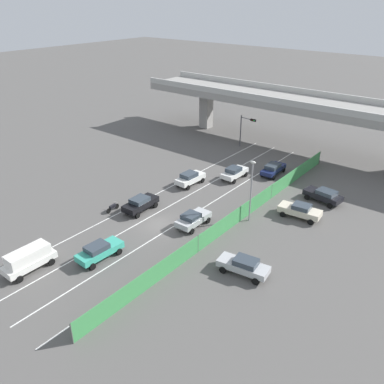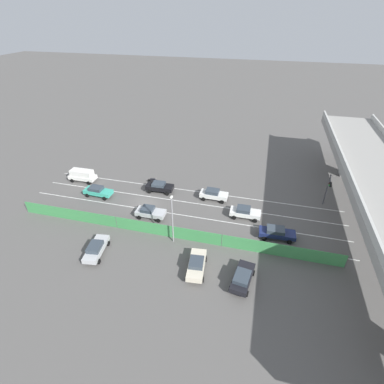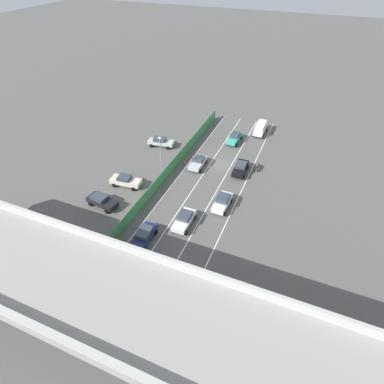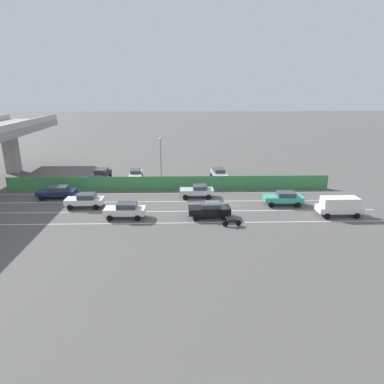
# 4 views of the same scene
# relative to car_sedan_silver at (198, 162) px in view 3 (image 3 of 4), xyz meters

# --- Properties ---
(ground_plane) EXTENTS (300.00, 300.00, 0.00)m
(ground_plane) POSITION_rel_car_sedan_silver_xyz_m (-3.24, -1.98, -0.88)
(ground_plane) COLOR #565451
(lane_line_left_edge) EXTENTS (0.14, 47.40, 0.01)m
(lane_line_left_edge) POSITION_rel_car_sedan_silver_xyz_m (-8.30, 3.71, -0.88)
(lane_line_left_edge) COLOR silver
(lane_line_left_edge) RESTS_ON ground
(lane_line_mid_left) EXTENTS (0.14, 47.40, 0.01)m
(lane_line_mid_left) POSITION_rel_car_sedan_silver_xyz_m (-4.93, 3.71, -0.88)
(lane_line_mid_left) COLOR silver
(lane_line_mid_left) RESTS_ON ground
(lane_line_mid_right) EXTENTS (0.14, 47.40, 0.01)m
(lane_line_mid_right) POSITION_rel_car_sedan_silver_xyz_m (-1.55, 3.71, -0.88)
(lane_line_mid_right) COLOR silver
(lane_line_mid_right) RESTS_ON ground
(lane_line_right_edge) EXTENTS (0.14, 47.40, 0.01)m
(lane_line_right_edge) POSITION_rel_car_sedan_silver_xyz_m (1.82, 3.71, -0.88)
(lane_line_right_edge) COLOR silver
(lane_line_right_edge) RESTS_ON ground
(elevated_overpass) EXTENTS (53.24, 8.87, 8.60)m
(elevated_overpass) POSITION_rel_car_sedan_silver_xyz_m (-3.24, 29.41, 6.02)
(elevated_overpass) COLOR gray
(elevated_overpass) RESTS_ON ground
(green_fence) EXTENTS (0.10, 43.50, 1.86)m
(green_fence) POSITION_rel_car_sedan_silver_xyz_m (3.42, 3.71, 0.05)
(green_fence) COLOR #3D8E4C
(green_fence) RESTS_ON ground
(car_sedan_silver) EXTENTS (2.08, 4.23, 1.58)m
(car_sedan_silver) POSITION_rel_car_sedan_silver_xyz_m (0.00, 0.00, 0.00)
(car_sedan_silver) COLOR #B7BABC
(car_sedan_silver) RESTS_ON ground
(car_sedan_white) EXTENTS (2.03, 4.33, 1.65)m
(car_sedan_white) POSITION_rel_car_sedan_silver_xyz_m (-3.34, 13.13, 0.03)
(car_sedan_white) COLOR white
(car_sedan_white) RESTS_ON ground
(car_taxi_teal) EXTENTS (2.06, 4.59, 1.61)m
(car_taxi_teal) POSITION_rel_car_sedan_silver_xyz_m (-3.13, -10.10, 0.02)
(car_taxi_teal) COLOR teal
(car_taxi_teal) RESTS_ON ground
(car_van_white) EXTENTS (2.02, 4.69, 2.10)m
(car_van_white) POSITION_rel_car_sedan_silver_xyz_m (-6.71, -15.09, 0.32)
(car_van_white) COLOR silver
(car_van_white) RESTS_ON ground
(car_sedan_navy) EXTENTS (2.14, 4.70, 1.56)m
(car_sedan_navy) POSITION_rel_car_sedan_silver_xyz_m (0.08, 17.59, 0.00)
(car_sedan_navy) COLOR navy
(car_sedan_navy) RESTS_ON ground
(car_sedan_black) EXTENTS (2.16, 4.51, 1.64)m
(car_sedan_black) POSITION_rel_car_sedan_silver_xyz_m (-6.82, -1.03, 0.04)
(car_sedan_black) COLOR black
(car_sedan_black) RESTS_ON ground
(car_hatchback_white) EXTENTS (2.03, 4.34, 1.70)m
(car_hatchback_white) POSITION_rel_car_sedan_silver_xyz_m (-6.78, 7.93, 0.06)
(car_hatchback_white) COLOR silver
(car_hatchback_white) RESTS_ON ground
(motorcycle) EXTENTS (0.60, 1.95, 0.93)m
(motorcycle) POSITION_rel_car_sedan_silver_xyz_m (-9.23, -3.12, -0.42)
(motorcycle) COLOR black
(motorcycle) RESTS_ON ground
(parked_wagon_silver) EXTENTS (4.77, 2.41, 1.59)m
(parked_wagon_silver) POSITION_rel_car_sedan_silver_xyz_m (8.62, -3.62, 0.01)
(parked_wagon_silver) COLOR #B2B5B7
(parked_wagon_silver) RESTS_ON ground
(parked_sedan_cream) EXTENTS (4.78, 2.39, 1.64)m
(parked_sedan_cream) POSITION_rel_car_sedan_silver_xyz_m (8.12, 8.83, 0.02)
(parked_sedan_cream) COLOR beige
(parked_sedan_cream) RESTS_ON ground
(parked_sedan_dark) EXTENTS (4.68, 2.55, 1.60)m
(parked_sedan_dark) POSITION_rel_car_sedan_silver_xyz_m (8.68, 14.09, 0.02)
(parked_sedan_dark) COLOR black
(parked_sedan_dark) RESTS_ON ground
(traffic_light) EXTENTS (2.95, 0.70, 5.14)m
(traffic_light) POSITION_rel_car_sedan_silver_xyz_m (-8.69, 24.34, 2.76)
(traffic_light) COLOR #47474C
(traffic_light) RESTS_ON ground
(street_lamp) EXTENTS (0.60, 0.36, 7.01)m
(street_lamp) POSITION_rel_car_sedan_silver_xyz_m (4.09, 4.76, 3.38)
(street_lamp) COLOR gray
(street_lamp) RESTS_ON ground
(traffic_cone) EXTENTS (0.47, 0.47, 0.71)m
(traffic_cone) POSITION_rel_car_sedan_silver_xyz_m (2.28, 0.23, -0.55)
(traffic_cone) COLOR orange
(traffic_cone) RESTS_ON ground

